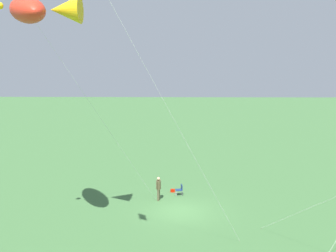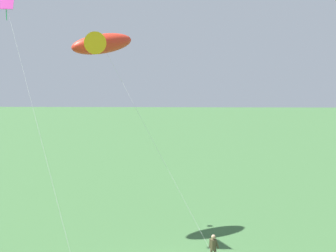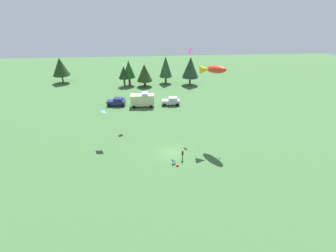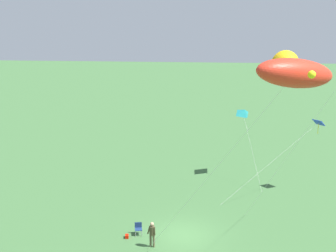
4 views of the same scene
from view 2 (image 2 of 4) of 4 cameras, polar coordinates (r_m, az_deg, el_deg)
name	(u,v)px [view 2 (image 2 of 4)]	position (r m, az deg, el deg)	size (l,w,h in m)	color
person_kite_flyer	(213,247)	(27.43, 5.54, -14.44)	(0.42, 0.57, 1.74)	brown
kite_large_fish	(101,44)	(31.22, -8.18, 9.91)	(7.75, 9.56, 13.42)	red
kite_diamond_rainbow	(9,16)	(29.08, -18.81, 12.54)	(7.80, 6.14, 15.03)	#D02E98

